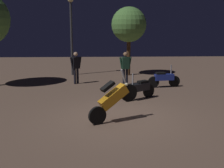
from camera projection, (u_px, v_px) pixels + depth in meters
ground_plane at (118, 118)px, 8.95m from camera, size 40.00×40.00×0.00m
motorcycle_orange_foreground at (113, 99)px, 8.42m from camera, size 1.54×0.80×1.63m
motorcycle_blue_parked_left at (164, 79)px, 13.56m from camera, size 1.65×0.45×1.11m
motorcycle_black_parked_right at (139, 89)px, 11.23m from camera, size 1.43×1.01×1.11m
person_rider_beside at (76, 65)px, 14.32m from camera, size 0.62×0.42×1.67m
person_bystander_far at (125, 65)px, 14.10m from camera, size 0.67×0.32×1.69m
streetlamp_near at (71, 26)px, 16.76m from camera, size 0.36×0.36×4.77m
tree_center_bg at (129, 25)px, 16.67m from camera, size 2.12×2.12×4.17m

